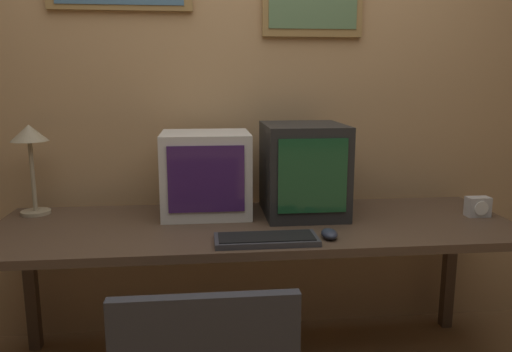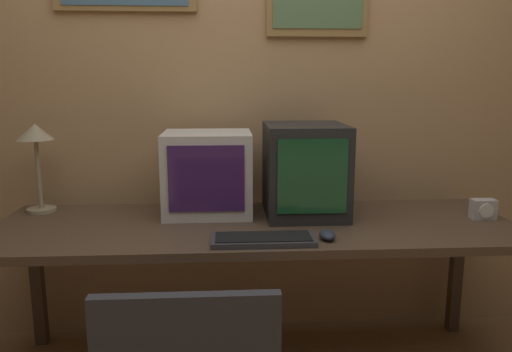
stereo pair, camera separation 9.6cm
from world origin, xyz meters
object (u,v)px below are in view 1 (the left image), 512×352
Objects in this scene: monitor_right at (303,169)px; mouse_near_keyboard at (329,234)px; keyboard_main at (266,239)px; desk_clock at (478,207)px; desk_lamp at (30,144)px; monitor_left at (206,173)px.

mouse_near_keyboard is at bearing -85.27° from monitor_right.
monitor_right is at bearing 61.07° from keyboard_main.
desk_lamp is at bearing 172.71° from desk_clock.
desk_clock is at bearing 17.93° from mouse_near_keyboard.
mouse_near_keyboard is 0.81m from desk_clock.
monitor_left is 0.46m from monitor_right.
monitor_left is 1.28m from desk_clock.
mouse_near_keyboard is (0.26, 0.02, 0.01)m from keyboard_main.
monitor_right reaches higher than desk_lamp.
desk_lamp is (-0.81, 0.08, 0.14)m from monitor_left.
mouse_near_keyboard is at bearing -162.07° from desk_clock.
monitor_left is 0.54m from keyboard_main.
monitor_left is at bearing -5.39° from desk_lamp.
mouse_near_keyboard is at bearing 4.42° from keyboard_main.
desk_clock is (0.77, 0.25, 0.03)m from mouse_near_keyboard.
keyboard_main is at bearing -63.45° from monitor_left.
desk_clock is at bearing -7.29° from desk_lamp.
desk_clock is (1.25, -0.19, -0.15)m from monitor_left.
monitor_right is 0.83m from desk_clock.
monitor_right is (0.45, -0.05, 0.02)m from monitor_left.
monitor_left is 4.02× the size of mouse_near_keyboard.
keyboard_main is 4.01× the size of mouse_near_keyboard.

